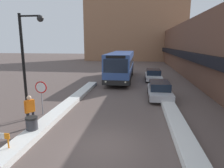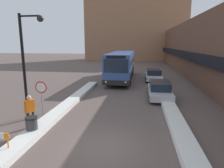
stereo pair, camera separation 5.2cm
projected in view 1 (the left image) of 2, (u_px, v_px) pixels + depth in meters
ground_plane at (104, 146)px, 8.87m from camera, size 160.00×160.00×0.00m
building_row_right at (197, 49)px, 30.08m from camera, size 5.50×60.00×7.50m
building_backdrop_far at (135, 31)px, 53.41m from camera, size 26.00×8.00×15.69m
snow_bank_left at (68, 104)px, 14.58m from camera, size 0.90×15.71×0.31m
snow_bank_right at (172, 113)px, 12.52m from camera, size 0.90×17.00×0.38m
city_bus at (121, 65)px, 25.02m from camera, size 2.74×11.95×3.40m
parked_car_front at (159, 90)px, 16.73m from camera, size 1.85×4.68×1.36m
parked_car_back at (153, 75)px, 24.55m from camera, size 1.91×4.65×1.37m
stop_sign at (41, 91)px, 12.57m from camera, size 0.76×0.08×2.17m
street_lamp at (28, 56)px, 11.23m from camera, size 1.46×0.36×6.11m
pedestrian at (30, 109)px, 10.64m from camera, size 0.45×0.52×1.80m
trash_bin at (32, 126)px, 9.88m from camera, size 0.59×0.59×0.95m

